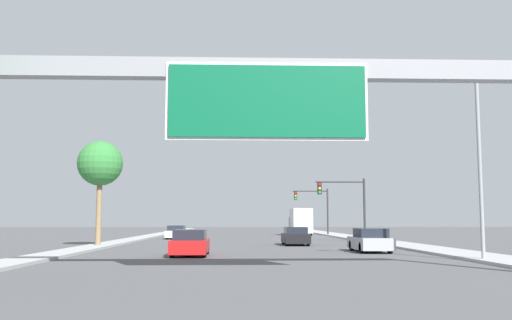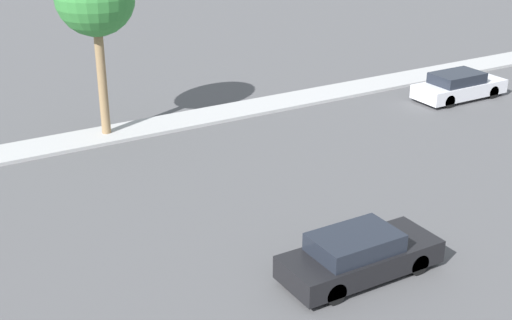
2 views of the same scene
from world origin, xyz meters
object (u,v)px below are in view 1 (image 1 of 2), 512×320
object	(u,v)px
traffic_light_near_intersection	(348,199)
car_far_center	(190,243)
car_mid_center	(177,232)
traffic_light_mid_block	(316,204)
car_near_right	(295,236)
palm_tree_background	(100,164)
car_far_right	(370,241)
sign_gantry	(267,94)
street_lamp_right	(474,151)
truck_box_primary	(300,222)

from	to	relation	value
traffic_light_near_intersection	car_far_center	bearing A→B (deg)	-123.09
car_mid_center	traffic_light_mid_block	distance (m)	19.90
car_near_right	traffic_light_near_intersection	size ratio (longest dim) A/B	0.85
palm_tree_background	car_far_center	bearing A→B (deg)	-54.60
car_near_right	car_far_right	size ratio (longest dim) A/B	1.03
car_near_right	car_mid_center	world-z (taller)	car_near_right
car_far_center	traffic_light_mid_block	xyz separation A→B (m)	(12.31, 38.84, 3.22)
sign_gantry	street_lamp_right	xyz separation A→B (m)	(10.10, 6.49, -1.19)
car_mid_center	traffic_light_mid_block	bearing A→B (deg)	36.38
car_mid_center	traffic_light_near_intersection	world-z (taller)	traffic_light_near_intersection
traffic_light_near_intersection	palm_tree_background	world-z (taller)	palm_tree_background
car_mid_center	traffic_light_mid_block	xyz separation A→B (m)	(15.81, 11.65, 3.24)
car_far_center	street_lamp_right	distance (m)	15.09
car_far_center	palm_tree_background	xyz separation A→B (m)	(-7.36, 10.36, 5.24)
car_mid_center	car_far_center	bearing A→B (deg)	-82.67
car_near_right	truck_box_primary	distance (m)	27.52
car_far_right	street_lamp_right	distance (m)	9.72
car_far_center	car_far_right	bearing A→B (deg)	17.41
truck_box_primary	palm_tree_background	xyz separation A→B (m)	(-17.86, -29.70, 4.24)
car_mid_center	truck_box_primary	xyz separation A→B (m)	(14.00, 12.86, 1.02)
sign_gantry	car_mid_center	world-z (taller)	sign_gantry
traffic_light_near_intersection	palm_tree_background	xyz separation A→B (m)	(-19.64, -8.49, 2.13)
car_mid_center	street_lamp_right	bearing A→B (deg)	-61.85
car_mid_center	palm_tree_background	size ratio (longest dim) A/B	0.63
car_far_center	street_lamp_right	xyz separation A→B (m)	(13.60, -4.77, 4.47)
traffic_light_mid_block	car_mid_center	bearing A→B (deg)	-143.62
car_near_right	traffic_light_near_intersection	world-z (taller)	traffic_light_near_intersection
car_far_right	palm_tree_background	distance (m)	19.90
car_mid_center	palm_tree_background	distance (m)	18.06
sign_gantry	traffic_light_near_intersection	bearing A→B (deg)	73.74
car_mid_center	truck_box_primary	size ratio (longest dim) A/B	0.67
car_mid_center	traffic_light_near_intersection	distance (m)	18.12
sign_gantry	car_far_right	xyz separation A→B (m)	(7.00, 14.54, -5.65)
car_far_center	car_near_right	bearing A→B (deg)	61.28
car_near_right	palm_tree_background	size ratio (longest dim) A/B	0.62
car_far_right	traffic_light_near_intersection	bearing A→B (deg)	83.48
truck_box_primary	street_lamp_right	distance (m)	45.06
car_near_right	car_far_right	xyz separation A→B (m)	(3.50, -9.48, 0.01)
car_near_right	traffic_light_near_intersection	bearing A→B (deg)	48.98
car_far_right	street_lamp_right	bearing A→B (deg)	-68.97
car_far_right	traffic_light_mid_block	xyz separation A→B (m)	(1.81, 35.55, 3.21)
traffic_light_mid_block	palm_tree_background	bearing A→B (deg)	-124.62
sign_gantry	car_far_center	xyz separation A→B (m)	(-3.50, 11.25, -5.66)
car_far_center	car_mid_center	xyz separation A→B (m)	(-3.50, 27.19, -0.02)
car_near_right	traffic_light_near_intersection	xyz separation A→B (m)	(5.28, 6.07, 3.11)
car_far_center	traffic_light_mid_block	size ratio (longest dim) A/B	0.81
car_mid_center	car_far_right	bearing A→B (deg)	-59.64
truck_box_primary	palm_tree_background	size ratio (longest dim) A/B	0.94
car_near_right	sign_gantry	bearing A→B (deg)	-98.29
car_far_center	car_near_right	xyz separation A→B (m)	(7.00, 12.77, -0.01)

